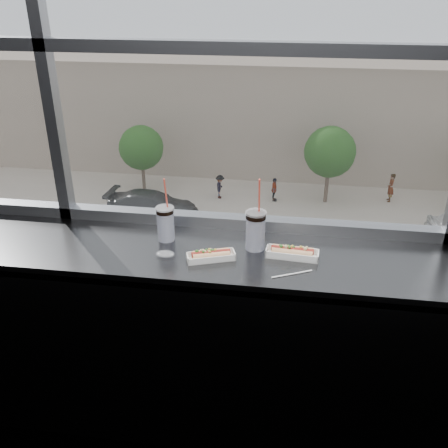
# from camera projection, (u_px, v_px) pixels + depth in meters

# --- Properties ---
(wall_back_lower) EXTENTS (6.00, 0.00, 6.00)m
(wall_back_lower) POSITION_uv_depth(u_px,v_px,m) (247.00, 312.00, 2.87)
(wall_back_lower) COLOR black
(wall_back_lower) RESTS_ON ground
(counter) EXTENTS (6.00, 0.55, 0.06)m
(counter) POSITION_uv_depth(u_px,v_px,m) (243.00, 259.00, 2.40)
(counter) COLOR #505051
(counter) RESTS_ON ground
(counter_fascia) EXTENTS (6.00, 0.04, 1.04)m
(counter_fascia) POSITION_uv_depth(u_px,v_px,m) (235.00, 378.00, 2.41)
(counter_fascia) COLOR #505051
(counter_fascia) RESTS_ON ground
(hotdog_tray_left) EXTENTS (0.24, 0.15, 0.06)m
(hotdog_tray_left) POSITION_uv_depth(u_px,v_px,m) (211.00, 255.00, 2.32)
(hotdog_tray_left) COLOR white
(hotdog_tray_left) RESTS_ON counter
(hotdog_tray_right) EXTENTS (0.25, 0.10, 0.06)m
(hotdog_tray_right) POSITION_uv_depth(u_px,v_px,m) (292.00, 252.00, 2.34)
(hotdog_tray_right) COLOR white
(hotdog_tray_right) RESTS_ON counter
(soda_cup_left) EXTENTS (0.09, 0.09, 0.34)m
(soda_cup_left) POSITION_uv_depth(u_px,v_px,m) (165.00, 222.00, 2.47)
(soda_cup_left) COLOR white
(soda_cup_left) RESTS_ON counter
(soda_cup_right) EXTENTS (0.10, 0.10, 0.37)m
(soda_cup_right) POSITION_uv_depth(u_px,v_px,m) (256.00, 228.00, 2.38)
(soda_cup_right) COLOR white
(soda_cup_right) RESTS_ON counter
(loose_straw) EXTENTS (0.18, 0.09, 0.01)m
(loose_straw) POSITION_uv_depth(u_px,v_px,m) (292.00, 274.00, 2.21)
(loose_straw) COLOR white
(loose_straw) RESTS_ON counter
(wrapper) EXTENTS (0.09, 0.07, 0.02)m
(wrapper) POSITION_uv_depth(u_px,v_px,m) (165.00, 254.00, 2.36)
(wrapper) COLOR silver
(wrapper) RESTS_ON counter
(plaza_ground) EXTENTS (120.00, 120.00, 0.00)m
(plaza_ground) POSITION_uv_depth(u_px,v_px,m) (293.00, 133.00, 46.52)
(plaza_ground) COLOR #AE9F8D
(plaza_ground) RESTS_ON ground
(street_asphalt) EXTENTS (80.00, 10.00, 0.06)m
(street_asphalt) POSITION_uv_depth(u_px,v_px,m) (283.00, 261.00, 25.72)
(street_asphalt) COLOR black
(street_asphalt) RESTS_ON plaza_ground
(far_sidewalk) EXTENTS (80.00, 6.00, 0.04)m
(far_sidewalk) POSITION_uv_depth(u_px,v_px,m) (288.00, 200.00, 32.80)
(far_sidewalk) COLOR #AE9F8D
(far_sidewalk) RESTS_ON plaza_ground
(far_building) EXTENTS (50.00, 14.00, 8.00)m
(far_building) POSITION_uv_depth(u_px,v_px,m) (295.00, 104.00, 39.86)
(far_building) COLOR gray
(far_building) RESTS_ON plaza_ground
(car_near_c) EXTENTS (2.60, 5.69, 1.86)m
(car_near_c) POSITION_uv_depth(u_px,v_px,m) (290.00, 290.00, 21.70)
(car_near_c) COLOR #691A00
(car_near_c) RESTS_ON street_asphalt
(car_near_b) EXTENTS (2.46, 5.78, 1.92)m
(car_near_b) POSITION_uv_depth(u_px,v_px,m) (101.00, 274.00, 22.82)
(car_near_b) COLOR black
(car_near_b) RESTS_ON street_asphalt
(car_near_d) EXTENTS (2.40, 5.57, 1.84)m
(car_near_d) POSITION_uv_depth(u_px,v_px,m) (399.00, 299.00, 21.11)
(car_near_d) COLOR beige
(car_near_d) RESTS_ON street_asphalt
(car_far_a) EXTENTS (3.14, 6.65, 2.16)m
(car_far_a) POSITION_uv_depth(u_px,v_px,m) (153.00, 201.00, 29.81)
(car_far_a) COLOR #2C2C2C
(car_far_a) RESTS_ON street_asphalt
(pedestrian_c) EXTENTS (0.75, 1.00, 2.25)m
(pedestrian_c) POSITION_uv_depth(u_px,v_px,m) (391.00, 185.00, 32.07)
(pedestrian_c) COLOR #66605B
(pedestrian_c) RESTS_ON far_sidewalk
(pedestrian_a) EXTENTS (0.64, 0.85, 1.91)m
(pedestrian_a) POSITION_uv_depth(u_px,v_px,m) (220.00, 184.00, 32.60)
(pedestrian_a) COLOR #66605B
(pedestrian_a) RESTS_ON far_sidewalk
(pedestrian_b) EXTENTS (0.62, 0.83, 1.87)m
(pedestrian_b) POSITION_uv_depth(u_px,v_px,m) (274.00, 187.00, 32.20)
(pedestrian_b) COLOR #66605B
(pedestrian_b) RESTS_ON far_sidewalk
(tree_left) EXTENTS (2.94, 2.94, 4.59)m
(tree_left) POSITION_uv_depth(u_px,v_px,m) (141.00, 148.00, 32.69)
(tree_left) COLOR #47382B
(tree_left) RESTS_ON far_sidewalk
(tree_center) EXTENTS (3.22, 3.22, 5.03)m
(tree_center) POSITION_uv_depth(u_px,v_px,m) (330.00, 152.00, 30.97)
(tree_center) COLOR #47382B
(tree_center) RESTS_ON far_sidewalk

